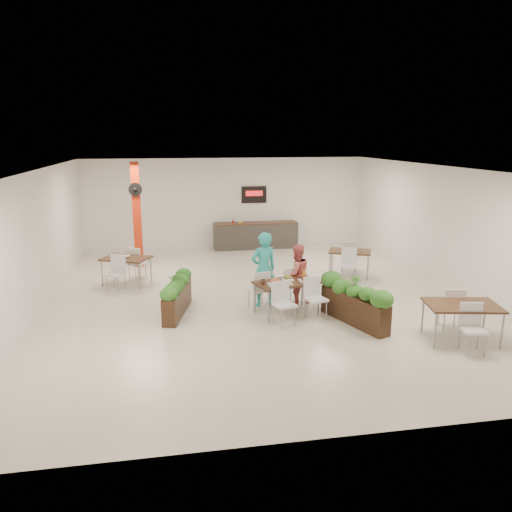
{
  "coord_description": "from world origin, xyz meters",
  "views": [
    {
      "loc": [
        -2.09,
        -11.66,
        3.94
      ],
      "look_at": [
        -0.01,
        -0.04,
        1.1
      ],
      "focal_mm": 35.0,
      "sensor_mm": 36.0,
      "label": 1
    }
  ],
  "objects_px": {
    "red_column": "(137,214)",
    "side_table_c": "(462,310)",
    "diner_woman": "(296,274)",
    "planter_left": "(177,292)",
    "service_counter": "(255,235)",
    "side_table_b": "(350,255)",
    "diner_man": "(264,269)",
    "main_table": "(286,287)",
    "planter_right": "(354,301)",
    "side_table_a": "(126,262)"
  },
  "relations": [
    {
      "from": "diner_woman",
      "to": "planter_left",
      "type": "bearing_deg",
      "value": -12.26
    },
    {
      "from": "service_counter",
      "to": "side_table_b",
      "type": "xyz_separation_m",
      "value": [
        2.02,
        -4.1,
        0.14
      ]
    },
    {
      "from": "diner_woman",
      "to": "service_counter",
      "type": "bearing_deg",
      "value": -107.81
    },
    {
      "from": "diner_woman",
      "to": "diner_man",
      "type": "bearing_deg",
      "value": -16.81
    },
    {
      "from": "diner_woman",
      "to": "side_table_a",
      "type": "height_order",
      "value": "diner_woman"
    },
    {
      "from": "main_table",
      "to": "planter_left",
      "type": "bearing_deg",
      "value": 169.94
    },
    {
      "from": "planter_left",
      "to": "side_table_a",
      "type": "relative_size",
      "value": 1.13
    },
    {
      "from": "service_counter",
      "to": "side_table_c",
      "type": "relative_size",
      "value": 1.79
    },
    {
      "from": "side_table_a",
      "to": "side_table_b",
      "type": "height_order",
      "value": "same"
    },
    {
      "from": "planter_left",
      "to": "main_table",
      "type": "bearing_deg",
      "value": -10.06
    },
    {
      "from": "main_table",
      "to": "service_counter",
      "type": "bearing_deg",
      "value": 85.68
    },
    {
      "from": "red_column",
      "to": "side_table_b",
      "type": "relative_size",
      "value": 1.94
    },
    {
      "from": "main_table",
      "to": "diner_woman",
      "type": "distance_m",
      "value": 0.78
    },
    {
      "from": "diner_woman",
      "to": "planter_left",
      "type": "xyz_separation_m",
      "value": [
        -2.84,
        -0.23,
        -0.22
      ]
    },
    {
      "from": "side_table_c",
      "to": "diner_man",
      "type": "bearing_deg",
      "value": 152.69
    },
    {
      "from": "diner_woman",
      "to": "planter_right",
      "type": "height_order",
      "value": "diner_woman"
    },
    {
      "from": "red_column",
      "to": "side_table_a",
      "type": "height_order",
      "value": "red_column"
    },
    {
      "from": "red_column",
      "to": "service_counter",
      "type": "distance_m",
      "value": 4.56
    },
    {
      "from": "side_table_b",
      "to": "side_table_c",
      "type": "bearing_deg",
      "value": -60.67
    },
    {
      "from": "service_counter",
      "to": "planter_right",
      "type": "relative_size",
      "value": 1.56
    },
    {
      "from": "diner_man",
      "to": "planter_right",
      "type": "xyz_separation_m",
      "value": [
        1.69,
        -1.51,
        -0.38
      ]
    },
    {
      "from": "diner_man",
      "to": "planter_right",
      "type": "distance_m",
      "value": 2.3
    },
    {
      "from": "side_table_a",
      "to": "side_table_b",
      "type": "distance_m",
      "value": 6.26
    },
    {
      "from": "red_column",
      "to": "planter_right",
      "type": "bearing_deg",
      "value": -50.62
    },
    {
      "from": "side_table_b",
      "to": "side_table_c",
      "type": "distance_m",
      "value": 4.87
    },
    {
      "from": "planter_right",
      "to": "side_table_c",
      "type": "relative_size",
      "value": 1.15
    },
    {
      "from": "service_counter",
      "to": "planter_left",
      "type": "relative_size",
      "value": 1.62
    },
    {
      "from": "planter_right",
      "to": "side_table_b",
      "type": "xyz_separation_m",
      "value": [
        1.24,
        3.59,
        0.12
      ]
    },
    {
      "from": "service_counter",
      "to": "side_table_b",
      "type": "relative_size",
      "value": 1.81
    },
    {
      "from": "diner_man",
      "to": "planter_left",
      "type": "height_order",
      "value": "diner_man"
    },
    {
      "from": "red_column",
      "to": "diner_woman",
      "type": "bearing_deg",
      "value": -47.96
    },
    {
      "from": "diner_man",
      "to": "red_column",
      "type": "bearing_deg",
      "value": -71.2
    },
    {
      "from": "planter_left",
      "to": "side_table_c",
      "type": "xyz_separation_m",
      "value": [
        5.46,
        -2.54,
        0.13
      ]
    },
    {
      "from": "main_table",
      "to": "diner_man",
      "type": "relative_size",
      "value": 1.07
    },
    {
      "from": "main_table",
      "to": "side_table_b",
      "type": "bearing_deg",
      "value": 47.25
    },
    {
      "from": "main_table",
      "to": "diner_woman",
      "type": "bearing_deg",
      "value": 58.18
    },
    {
      "from": "red_column",
      "to": "main_table",
      "type": "height_order",
      "value": "red_column"
    },
    {
      "from": "planter_left",
      "to": "side_table_b",
      "type": "height_order",
      "value": "planter_left"
    },
    {
      "from": "service_counter",
      "to": "side_table_b",
      "type": "height_order",
      "value": "service_counter"
    },
    {
      "from": "red_column",
      "to": "main_table",
      "type": "xyz_separation_m",
      "value": [
        3.48,
        -4.97,
        -1.01
      ]
    },
    {
      "from": "side_table_b",
      "to": "red_column",
      "type": "bearing_deg",
      "value": -176.88
    },
    {
      "from": "planter_left",
      "to": "side_table_b",
      "type": "xyz_separation_m",
      "value": [
        4.96,
        2.31,
        0.12
      ]
    },
    {
      "from": "planter_right",
      "to": "side_table_c",
      "type": "xyz_separation_m",
      "value": [
        1.73,
        -1.25,
        0.13
      ]
    },
    {
      "from": "red_column",
      "to": "side_table_c",
      "type": "xyz_separation_m",
      "value": [
        6.51,
        -7.08,
        -1.0
      ]
    },
    {
      "from": "planter_left",
      "to": "service_counter",
      "type": "bearing_deg",
      "value": 65.29
    },
    {
      "from": "diner_woman",
      "to": "side_table_b",
      "type": "bearing_deg",
      "value": -152.38
    },
    {
      "from": "diner_woman",
      "to": "side_table_c",
      "type": "relative_size",
      "value": 0.87
    },
    {
      "from": "diner_man",
      "to": "side_table_a",
      "type": "distance_m",
      "value": 4.09
    },
    {
      "from": "diner_woman",
      "to": "planter_right",
      "type": "relative_size",
      "value": 0.76
    },
    {
      "from": "red_column",
      "to": "diner_man",
      "type": "relative_size",
      "value": 1.8
    }
  ]
}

